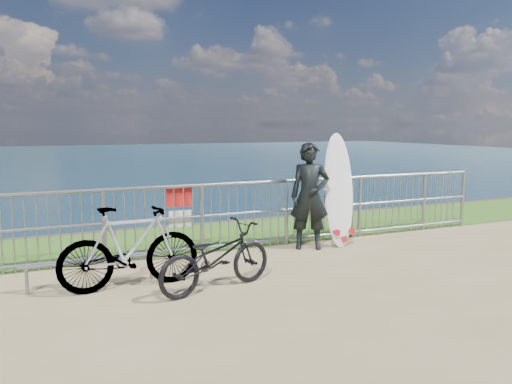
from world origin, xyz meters
name	(u,v)px	position (x,y,z in m)	size (l,w,h in m)	color
grass_strip	(210,236)	(0.00, 2.70, 0.01)	(120.00, 120.00, 0.00)	#2F5F1A
railing	(232,215)	(0.01, 1.60, 0.58)	(10.06, 0.10, 1.13)	gray
surfer	(310,196)	(1.23, 1.21, 0.88)	(0.64, 0.42, 1.76)	black
surfboard	(339,194)	(1.78, 1.20, 0.88)	(0.59, 0.55, 1.92)	white
bicycle_near	(216,257)	(-0.88, -0.18, 0.42)	(0.56, 1.60, 0.84)	black
bicycle_far	(130,248)	(-1.84, 0.31, 0.53)	(0.49, 1.75, 1.05)	black
bike_rack	(91,264)	(-2.28, 0.60, 0.29)	(1.71, 0.05, 0.36)	gray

